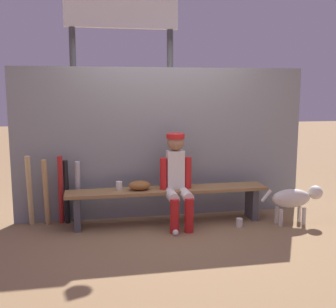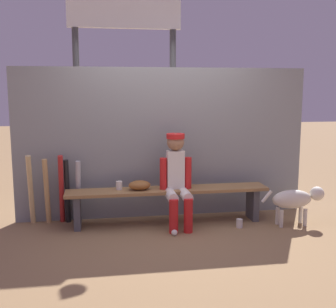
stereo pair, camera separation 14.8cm
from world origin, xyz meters
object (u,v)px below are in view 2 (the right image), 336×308
at_px(bat_aluminum_black, 67,191).
at_px(scoreboard, 129,36).
at_px(player_seated, 177,177).
at_px(bat_wood_natural, 31,190).
at_px(cup_on_ground, 239,223).
at_px(dog, 296,199).
at_px(bat_aluminum_silver, 78,191).
at_px(dugout_bench, 168,196).
at_px(bat_aluminum_red, 61,189).
at_px(cup_on_bench, 119,185).
at_px(baseball_glove, 140,185).
at_px(baseball, 174,233).
at_px(bat_wood_tan, 47,192).

distance_m(bat_aluminum_black, scoreboard, 2.64).
distance_m(player_seated, scoreboard, 2.55).
bearing_deg(bat_aluminum_black, bat_wood_natural, -175.90).
relative_size(cup_on_ground, dog, 0.13).
distance_m(scoreboard, dog, 3.48).
bearing_deg(bat_aluminum_silver, dugout_bench, -12.14).
bearing_deg(bat_aluminum_red, bat_aluminum_silver, 9.14).
relative_size(bat_wood_natural, dog, 1.11).
xyz_separation_m(dugout_bench, dog, (1.60, -0.33, -0.03)).
height_order(cup_on_ground, cup_on_bench, cup_on_bench).
height_order(bat_wood_natural, cup_on_bench, bat_wood_natural).
xyz_separation_m(baseball_glove, baseball, (0.37, -0.47, -0.48)).
distance_m(bat_aluminum_silver, bat_aluminum_black, 0.14).
xyz_separation_m(baseball, scoreboard, (-0.36, 1.99, 2.50)).
relative_size(player_seated, bat_wood_tan, 1.35).
relative_size(cup_on_bench, scoreboard, 0.03).
xyz_separation_m(player_seated, baseball_glove, (-0.46, 0.11, -0.12)).
xyz_separation_m(bat_wood_tan, baseball, (1.53, -0.68, -0.40)).
xyz_separation_m(bat_aluminum_silver, dog, (2.74, -0.57, -0.07)).
height_order(bat_wood_tan, scoreboard, scoreboard).
height_order(bat_wood_natural, cup_on_ground, bat_wood_natural).
bearing_deg(dugout_bench, cup_on_bench, 175.37).
height_order(player_seated, bat_aluminum_silver, player_seated).
relative_size(baseball, cup_on_bench, 0.67).
distance_m(bat_aluminum_black, cup_on_bench, 0.69).
height_order(bat_aluminum_silver, bat_wood_natural, bat_wood_natural).
bearing_deg(scoreboard, player_seated, -74.28).
bearing_deg(baseball, bat_aluminum_black, 151.24).
relative_size(bat_aluminum_silver, scoreboard, 0.22).
xyz_separation_m(bat_aluminum_red, cup_on_bench, (0.73, -0.16, 0.06)).
distance_m(dugout_bench, scoreboard, 2.68).
height_order(bat_aluminum_silver, baseball, bat_aluminum_silver).
xyz_separation_m(bat_wood_tan, dog, (3.13, -0.54, -0.10)).
xyz_separation_m(bat_wood_natural, scoreboard, (1.36, 1.32, 2.08)).
distance_m(bat_aluminum_silver, baseball, 1.40).
bearing_deg(cup_on_ground, bat_aluminum_silver, 164.33).
bearing_deg(bat_aluminum_red, bat_wood_natural, -178.29).
bearing_deg(dog, player_seated, 171.87).
height_order(baseball_glove, bat_aluminum_silver, bat_aluminum_silver).
height_order(dugout_bench, player_seated, player_seated).
bearing_deg(cup_on_bench, bat_aluminum_silver, 159.40).
distance_m(dugout_bench, bat_wood_tan, 1.55).
bearing_deg(cup_on_bench, cup_on_ground, -13.88).
bearing_deg(scoreboard, cup_on_bench, -99.99).
distance_m(player_seated, bat_aluminum_red, 1.49).
height_order(bat_wood_tan, dog, bat_wood_tan).
xyz_separation_m(bat_aluminum_silver, bat_aluminum_black, (-0.14, -0.01, 0.01)).
height_order(bat_wood_natural, scoreboard, scoreboard).
height_order(bat_aluminum_red, scoreboard, scoreboard).
height_order(cup_on_bench, scoreboard, scoreboard).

